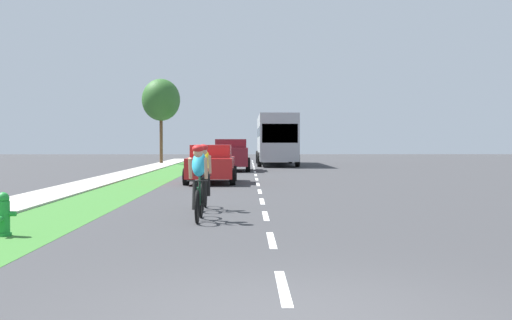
% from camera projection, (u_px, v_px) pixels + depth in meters
% --- Properties ---
extents(ground_plane, '(120.00, 120.00, 0.00)m').
position_uv_depth(ground_plane, '(258.00, 183.00, 25.98)').
color(ground_plane, '#38383A').
extents(grass_verge, '(2.05, 70.00, 0.01)m').
position_uv_depth(grass_verge, '(142.00, 183.00, 25.92)').
color(grass_verge, '#38722D').
rests_on(grass_verge, ground_plane).
extents(sidewalk_concrete, '(1.66, 70.00, 0.10)m').
position_uv_depth(sidewalk_concrete, '(96.00, 183.00, 25.89)').
color(sidewalk_concrete, '#B2ADA3').
rests_on(sidewalk_concrete, ground_plane).
extents(lane_markings_center, '(0.12, 54.30, 0.01)m').
position_uv_depth(lane_markings_center, '(256.00, 177.00, 29.98)').
color(lane_markings_center, white).
rests_on(lane_markings_center, ground_plane).
extents(fire_hydrant_green, '(0.44, 0.38, 0.76)m').
position_uv_depth(fire_hydrant_green, '(3.00, 215.00, 11.18)').
color(fire_hydrant_green, '#1E8C33').
rests_on(fire_hydrant_green, ground_plane).
extents(cyclist_lead, '(0.42, 1.72, 1.58)m').
position_uv_depth(cyclist_lead, '(199.00, 182.00, 13.32)').
color(cyclist_lead, black).
rests_on(cyclist_lead, ground_plane).
extents(cyclist_trailing, '(0.42, 1.72, 1.58)m').
position_uv_depth(cyclist_trailing, '(204.00, 176.00, 15.52)').
color(cyclist_trailing, black).
rests_on(cyclist_trailing, ground_plane).
extents(sedan_red, '(1.98, 4.30, 1.52)m').
position_uv_depth(sedan_red, '(211.00, 164.00, 25.72)').
color(sedan_red, red).
rests_on(sedan_red, ground_plane).
extents(suv_maroon, '(2.15, 4.70, 1.79)m').
position_uv_depth(suv_maroon, '(231.00, 154.00, 36.61)').
color(suv_maroon, maroon).
rests_on(suv_maroon, ground_plane).
extents(bus_silver, '(2.78, 11.60, 3.48)m').
position_uv_depth(bus_silver, '(276.00, 137.00, 46.16)').
color(bus_silver, '#A5A8AD').
rests_on(bus_silver, ground_plane).
extents(pickup_blue, '(2.22, 5.10, 1.64)m').
position_uv_depth(pickup_blue, '(268.00, 150.00, 62.29)').
color(pickup_blue, '#23389E').
rests_on(pickup_blue, ground_plane).
extents(street_tree_far, '(2.87, 2.87, 6.38)m').
position_uv_depth(street_tree_far, '(161.00, 100.00, 48.46)').
color(street_tree_far, brown).
rests_on(street_tree_far, ground_plane).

